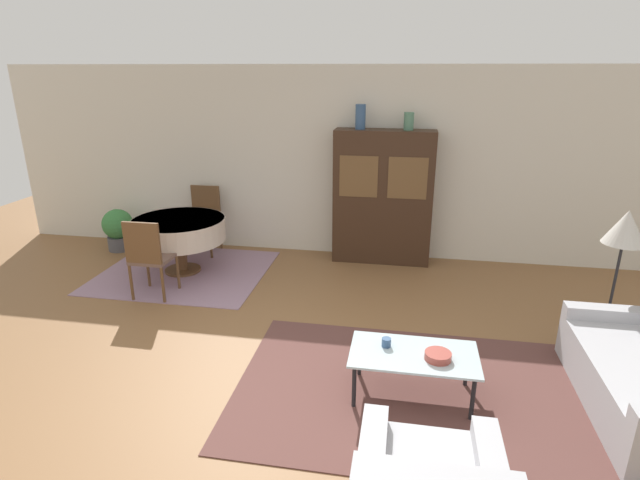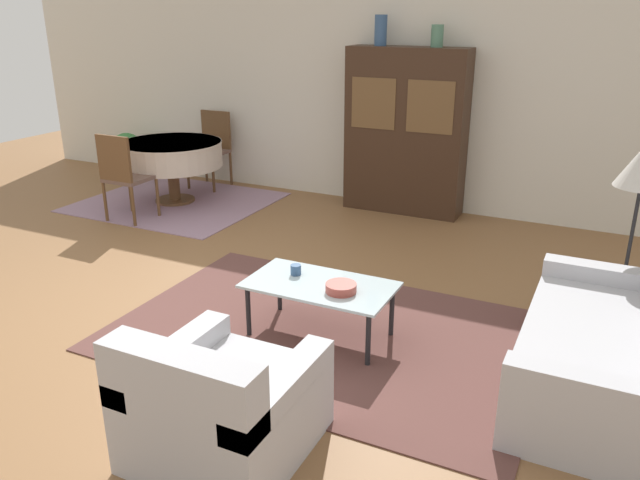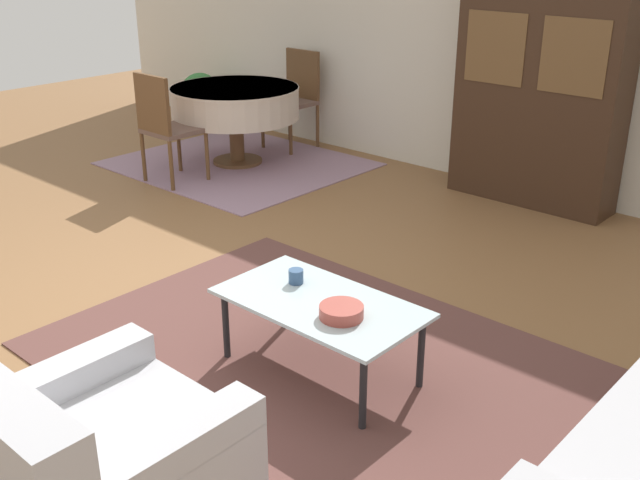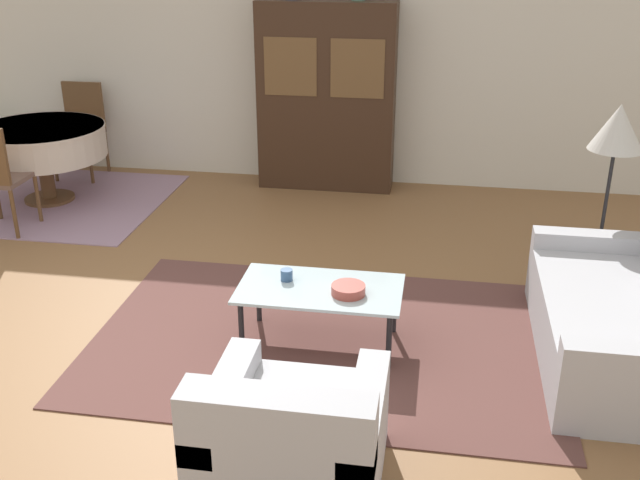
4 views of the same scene
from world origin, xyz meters
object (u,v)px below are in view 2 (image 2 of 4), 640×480
at_px(coffee_table, 320,289).
at_px(bowl, 341,288).
at_px(armchair, 221,407).
at_px(dining_chair_far, 212,145).
at_px(vase_short, 437,36).
at_px(dining_chair_near, 123,173).
at_px(cup, 296,270).
at_px(couch, 613,354).
at_px(dining_table, 171,154).
at_px(vase_tall, 381,30).
at_px(display_cabinet, 406,132).
at_px(potted_plant, 128,154).

xyz_separation_m(coffee_table, bowl, (0.19, -0.06, 0.07)).
relative_size(armchair, dining_chair_far, 0.92).
bearing_deg(vase_short, armchair, -86.86).
distance_m(armchair, dining_chair_near, 4.25).
bearing_deg(cup, couch, 1.48).
relative_size(dining_table, dining_chair_far, 1.25).
bearing_deg(dining_chair_near, vase_tall, 37.24).
bearing_deg(vase_short, display_cabinet, -179.82).
relative_size(armchair, coffee_table, 0.85).
distance_m(vase_short, potted_plant, 4.58).
relative_size(display_cabinet, potted_plant, 2.93).
height_order(dining_chair_near, bowl, dining_chair_near).
bearing_deg(vase_tall, dining_table, -158.33).
xyz_separation_m(display_cabinet, dining_chair_far, (-2.64, -0.08, -0.37)).
height_order(armchair, display_cabinet, display_cabinet).
height_order(couch, dining_table, couch).
bearing_deg(dining_chair_near, coffee_table, -24.46).
xyz_separation_m(cup, vase_tall, (-0.57, 3.09, 1.57)).
height_order(dining_chair_near, vase_short, vase_short).
xyz_separation_m(couch, dining_table, (-5.03, 2.12, 0.32)).
bearing_deg(couch, potted_plant, 66.36).
xyz_separation_m(cup, vase_short, (0.08, 3.09, 1.53)).
relative_size(cup, bowl, 0.36).
bearing_deg(dining_chair_near, couch, -14.33).
bearing_deg(bowl, vase_tall, 107.06).
distance_m(bowl, potted_plant, 5.48).
distance_m(bowl, vase_tall, 3.72).
relative_size(display_cabinet, dining_chair_far, 1.90).
height_order(coffee_table, dining_chair_near, dining_chair_near).
bearing_deg(potted_plant, dining_table, -26.49).
bearing_deg(coffee_table, dining_chair_near, 155.54).
distance_m(dining_table, vase_short, 3.38).
bearing_deg(couch, vase_tall, 41.93).
distance_m(coffee_table, dining_chair_far, 4.37).
bearing_deg(dining_chair_far, coffee_table, 135.18).
xyz_separation_m(coffee_table, display_cabinet, (-0.46, 3.16, 0.56)).
relative_size(display_cabinet, bowl, 8.67).
relative_size(dining_chair_near, vase_tall, 3.00).
bearing_deg(dining_table, dining_chair_near, -90.00).
relative_size(display_cabinet, vase_tall, 5.71).
relative_size(coffee_table, vase_tall, 3.23).
distance_m(display_cabinet, cup, 3.13).
bearing_deg(dining_chair_far, dining_table, 90.00).
bearing_deg(vase_short, cup, -91.40).
bearing_deg(couch, dining_chair_near, 75.67).
relative_size(vase_short, potted_plant, 0.36).
relative_size(couch, dining_chair_near, 1.75).
relative_size(dining_chair_near, dining_chair_far, 1.00).
height_order(couch, armchair, couch).
bearing_deg(display_cabinet, armchair, -83.10).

